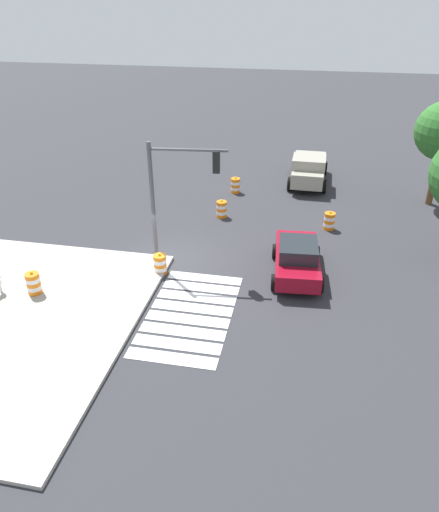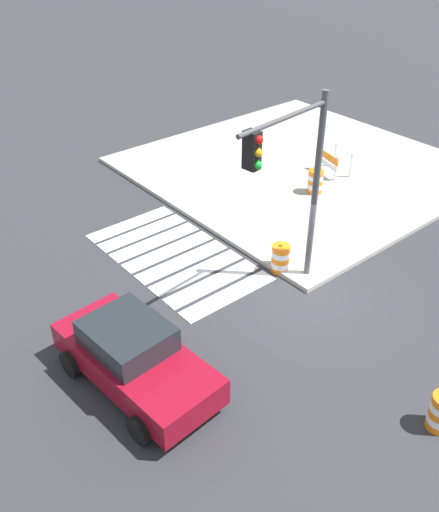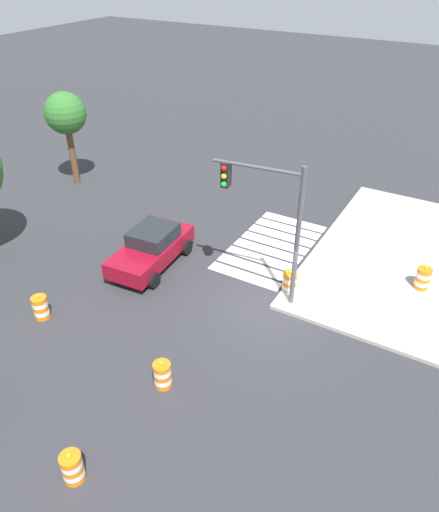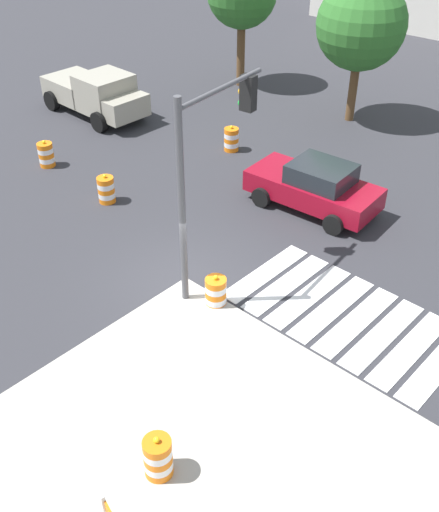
% 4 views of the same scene
% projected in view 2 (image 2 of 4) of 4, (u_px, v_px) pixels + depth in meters
% --- Properties ---
extents(ground_plane, '(120.00, 120.00, 0.00)m').
position_uv_depth(ground_plane, '(307.00, 294.00, 16.13)').
color(ground_plane, '#2D2D33').
extents(sidewalk_corner, '(12.00, 12.00, 0.15)m').
position_uv_depth(sidewalk_corner, '(300.00, 167.00, 23.11)').
color(sidewalk_corner, '#ADA89E').
rests_on(sidewalk_corner, ground).
extents(crosswalk_stripes, '(5.85, 3.20, 0.02)m').
position_uv_depth(crosswalk_stripes, '(175.00, 256.00, 17.73)').
color(crosswalk_stripes, silver).
rests_on(crosswalk_stripes, ground).
extents(sports_car, '(4.43, 2.40, 1.63)m').
position_uv_depth(sports_car, '(134.00, 357.00, 12.84)').
color(sports_car, maroon).
rests_on(sports_car, ground).
extents(traffic_barrel_near_corner, '(0.56, 0.56, 1.02)m').
position_uv_depth(traffic_barrel_near_corner, '(281.00, 258.00, 16.83)').
color(traffic_barrel_near_corner, orange).
rests_on(traffic_barrel_near_corner, ground).
extents(traffic_barrel_on_sidewalk, '(0.56, 0.56, 1.02)m').
position_uv_depth(traffic_barrel_on_sidewalk, '(315.00, 181.00, 20.84)').
color(traffic_barrel_on_sidewalk, orange).
rests_on(traffic_barrel_on_sidewalk, sidewalk_corner).
extents(construction_barricade, '(1.40, 1.08, 1.00)m').
position_uv_depth(construction_barricade, '(331.00, 161.00, 22.12)').
color(construction_barricade, silver).
rests_on(construction_barricade, sidewalk_corner).
extents(traffic_light_pole, '(0.68, 3.28, 5.50)m').
position_uv_depth(traffic_light_pole, '(293.00, 169.00, 13.97)').
color(traffic_light_pole, '#4C4C51').
rests_on(traffic_light_pole, sidewalk_corner).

